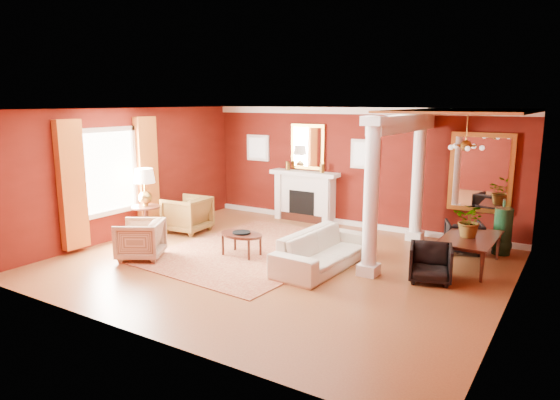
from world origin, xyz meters
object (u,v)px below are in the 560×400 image
Objects in this scene: sofa at (323,244)px; armchair_leopard at (187,213)px; side_table at (145,191)px; armchair_stripe at (140,238)px; dining_table at (472,243)px; coffee_table at (242,236)px.

sofa is 2.47× the size of armchair_leopard.
armchair_stripe is at bearing -47.74° from side_table.
dining_table is at bearing -54.79° from sofa.
armchair_leopard is at bearing 84.22° from sofa.
armchair_leopard is 2.35m from coffee_table.
coffee_table is 4.37m from dining_table.
armchair_leopard is at bearing 66.19° from side_table.
dining_table is at bearing 87.08° from armchair_stripe.
side_table is 6.89m from dining_table.
sofa reaches higher than coffee_table.
side_table reaches higher than coffee_table.
dining_table is at bearing 22.90° from coffee_table.
armchair_leopard reaches higher than dining_table.
armchair_leopard is at bearing 166.85° from armchair_stripe.
sofa is at bearing 77.45° from armchair_leopard.
armchair_leopard is 0.59× the size of side_table.
sofa is at bearing 83.28° from armchair_stripe.
armchair_stripe is 0.52× the size of dining_table.
side_table reaches higher than armchair_leopard.
coffee_table is (-1.70, -0.23, -0.04)m from sofa.
dining_table reaches higher than coffee_table.
armchair_stripe is (-3.28, -1.43, -0.03)m from sofa.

